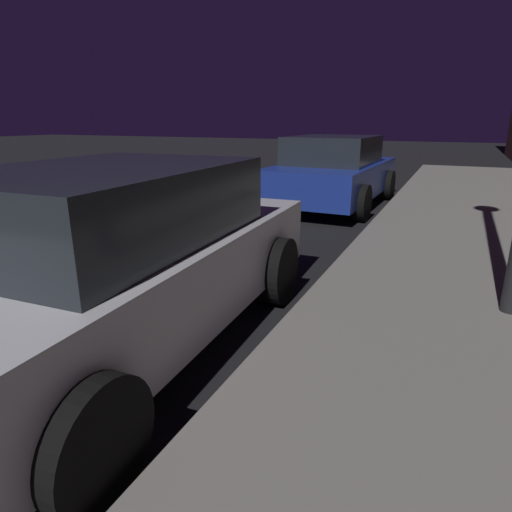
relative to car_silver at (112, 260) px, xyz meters
The scene contains 2 objects.
car_silver is the anchor object (origin of this frame).
car_blue 6.54m from the car_silver, 90.01° to the left, with size 2.12×4.07×1.43m.
Camera 1 is at (5.18, 0.52, 1.75)m, focal length 30.56 mm.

